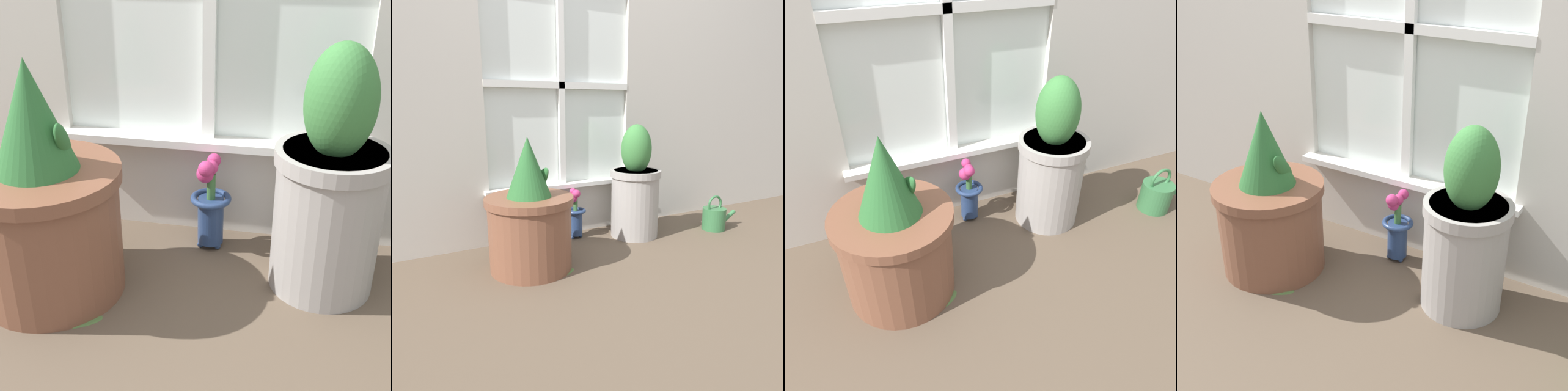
# 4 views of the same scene
# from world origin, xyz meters

# --- Properties ---
(ground_plane) EXTENTS (10.00, 10.00, 0.00)m
(ground_plane) POSITION_xyz_m (0.00, 0.00, 0.00)
(ground_plane) COLOR brown
(potted_plant_left) EXTENTS (0.41, 0.41, 0.63)m
(potted_plant_left) POSITION_xyz_m (-0.36, 0.23, 0.25)
(potted_plant_left) COLOR brown
(potted_plant_left) RESTS_ON ground_plane
(potted_plant_right) EXTENTS (0.30, 0.30, 0.66)m
(potted_plant_right) POSITION_xyz_m (0.36, 0.38, 0.28)
(potted_plant_right) COLOR #9E9993
(potted_plant_right) RESTS_ON ground_plane
(flower_vase) EXTENTS (0.12, 0.12, 0.30)m
(flower_vase) POSITION_xyz_m (0.03, 0.51, 0.15)
(flower_vase) COLOR navy
(flower_vase) RESTS_ON ground_plane
(fallen_leaf) EXTENTS (0.12, 0.09, 0.01)m
(fallen_leaf) POSITION_xyz_m (-0.23, 0.10, 0.00)
(fallen_leaf) COLOR #476633
(fallen_leaf) RESTS_ON ground_plane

